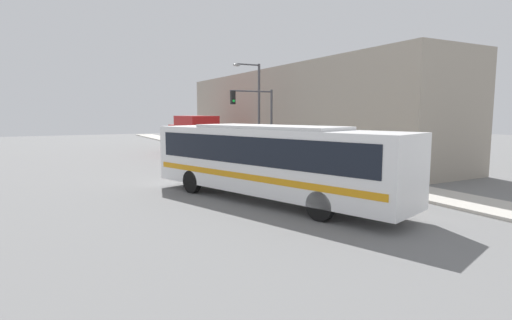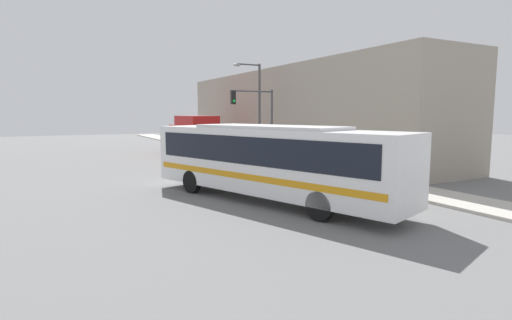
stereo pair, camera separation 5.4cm
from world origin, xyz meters
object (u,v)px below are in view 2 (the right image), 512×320
(delivery_truck, at_px, (193,134))
(fire_hydrant, at_px, (360,176))
(parking_meter, at_px, (295,155))
(city_bus, at_px, (269,157))
(street_lamp, at_px, (256,104))
(pedestrian_near_corner, at_px, (323,156))
(traffic_light_pole, at_px, (258,113))

(delivery_truck, height_order, fire_hydrant, delivery_truck)
(fire_hydrant, xyz_separation_m, parking_meter, (0.00, 6.06, 0.50))
(city_bus, distance_m, delivery_truck, 20.06)
(parking_meter, relative_size, street_lamp, 0.17)
(city_bus, xyz_separation_m, pedestrian_near_corner, (7.36, 5.91, -0.85))
(delivery_truck, distance_m, pedestrian_near_corner, 14.34)
(fire_hydrant, bearing_deg, traffic_light_pole, 96.10)
(traffic_light_pole, distance_m, parking_meter, 4.30)
(delivery_truck, relative_size, fire_hydrant, 10.66)
(traffic_light_pole, relative_size, street_lamp, 0.72)
(street_lamp, distance_m, pedestrian_near_corner, 7.46)
(traffic_light_pole, height_order, street_lamp, street_lamp)
(city_bus, distance_m, fire_hydrant, 6.33)
(fire_hydrant, height_order, parking_meter, parking_meter)
(fire_hydrant, height_order, pedestrian_near_corner, pedestrian_near_corner)
(delivery_truck, bearing_deg, city_bus, -100.41)
(delivery_truck, relative_size, pedestrian_near_corner, 4.25)
(street_lamp, bearing_deg, pedestrian_near_corner, -78.61)
(city_bus, height_order, parking_meter, city_bus)
(delivery_truck, xyz_separation_m, parking_meter, (2.45, -12.50, -0.86))
(parking_meter, relative_size, pedestrian_near_corner, 0.73)
(street_lamp, height_order, pedestrian_near_corner, street_lamp)
(delivery_truck, bearing_deg, street_lamp, -71.60)
(city_bus, height_order, street_lamp, street_lamp)
(delivery_truck, distance_m, parking_meter, 12.77)
(city_bus, bearing_deg, pedestrian_near_corner, 20.33)
(city_bus, xyz_separation_m, traffic_light_pole, (5.08, 10.42, 1.84))
(traffic_light_pole, bearing_deg, parking_meter, -72.79)
(delivery_truck, xyz_separation_m, street_lamp, (2.43, -7.29, 2.51))
(delivery_truck, height_order, parking_meter, delivery_truck)
(traffic_light_pole, height_order, pedestrian_near_corner, traffic_light_pole)
(street_lamp, bearing_deg, traffic_light_pole, -115.54)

